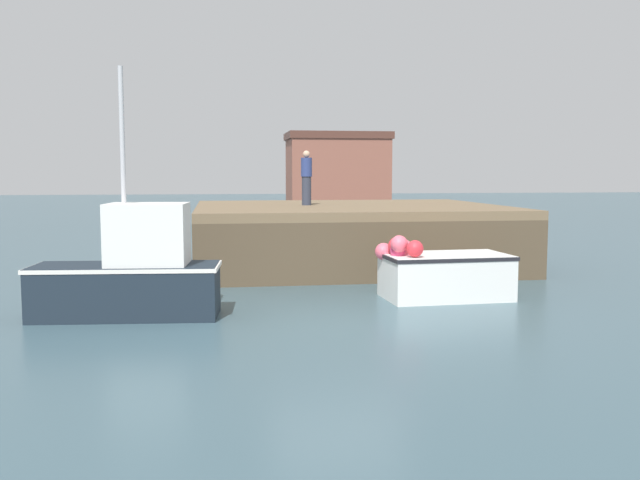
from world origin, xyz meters
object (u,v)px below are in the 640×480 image
at_px(fishing_boat_near_right, 441,272).
at_px(mooring_buoy_foreground, 128,294).
at_px(fishing_boat_near_left, 133,273).
at_px(dockworker, 306,178).
at_px(rowboat, 461,282).

relative_size(fishing_boat_near_right, mooring_buoy_foreground, 4.27).
bearing_deg(mooring_buoy_foreground, fishing_boat_near_left, -75.72).
distance_m(fishing_boat_near_left, dockworker, 8.72).
distance_m(fishing_boat_near_left, rowboat, 7.97).
relative_size(rowboat, mooring_buoy_foreground, 2.53).
distance_m(rowboat, mooring_buoy_foreground, 7.94).
relative_size(fishing_boat_near_right, dockworker, 1.77).
height_order(fishing_boat_near_left, rowboat, fishing_boat_near_left).
xyz_separation_m(fishing_boat_near_left, dockworker, (4.40, 7.32, 1.80)).
height_order(fishing_boat_near_right, rowboat, fishing_boat_near_right).
relative_size(fishing_boat_near_left, rowboat, 2.76).
height_order(fishing_boat_near_left, dockworker, fishing_boat_near_left).
distance_m(fishing_boat_near_right, rowboat, 1.63).
height_order(fishing_boat_near_right, mooring_buoy_foreground, fishing_boat_near_right).
bearing_deg(rowboat, fishing_boat_near_left, -163.07).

